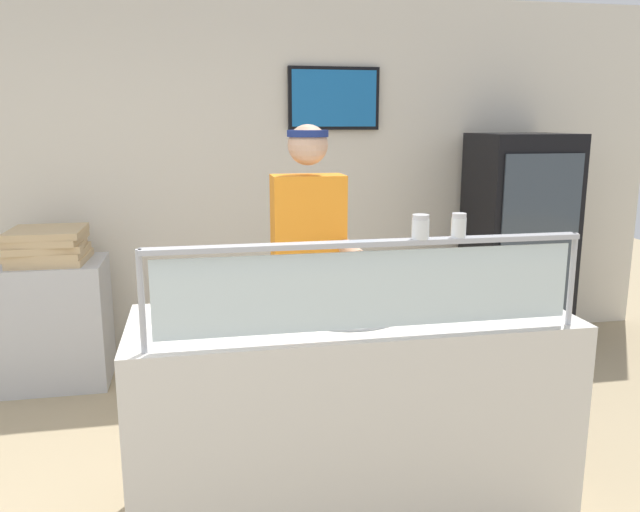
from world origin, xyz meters
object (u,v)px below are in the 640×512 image
Objects in this scene: pepper_flake_shaker at (459,227)px; drink_fridge at (518,243)px; parmesan_shaker at (420,228)px; pizza_tray at (346,309)px; worker_figure at (309,267)px; pizza_box_stack at (48,245)px; pizza_server at (341,306)px.

drink_fridge is (1.46, 2.19, -0.53)m from pepper_flake_shaker.
parmesan_shaker is 0.16m from pepper_flake_shaker.
pepper_flake_shaker reaches higher than parmesan_shaker.
drink_fridge is at bearing 53.57° from parmesan_shaker.
worker_figure reaches higher than pizza_tray.
pizza_tray is 5.51× the size of parmesan_shaker.
pepper_flake_shaker is 2.94m from pizza_box_stack.
pizza_box_stack is at bearing 131.53° from pizza_tray.
pizza_server is 0.54× the size of pizza_box_stack.
drink_fridge is (1.87, 1.19, -0.16)m from worker_figure.
worker_figure is 1.04× the size of drink_fridge.
drink_fridge is (1.85, 1.88, -0.15)m from pizza_server.
worker_figure reaches higher than parmesan_shaker.
pepper_flake_shaker reaches higher than pizza_box_stack.
pizza_box_stack reaches higher than pizza_tray.
parmesan_shaker is at bearing 180.00° from pepper_flake_shaker.
parmesan_shaker is 0.99× the size of pepper_flake_shaker.
parmesan_shaker is (0.21, -0.33, 0.41)m from pizza_tray.
pepper_flake_shaker is at bearing -123.71° from drink_fridge.
pepper_flake_shaker is 0.05× the size of worker_figure.
parmesan_shaker is 0.05× the size of worker_figure.
parmesan_shaker is (0.24, -0.31, 0.39)m from pizza_server.
worker_figure is (-0.41, 1.00, -0.37)m from pepper_flake_shaker.
pizza_tray is 0.04m from pizza_server.
pizza_box_stack is (-3.43, -0.04, 0.12)m from drink_fridge.
pepper_flake_shaker is at bearing 0.00° from parmesan_shaker.
pepper_flake_shaker is (0.39, -0.31, 0.39)m from pizza_server.
pizza_server is at bearing -134.56° from drink_fridge.
pepper_flake_shaker is 1.14m from worker_figure.
pizza_tray is at bearing 137.68° from pepper_flake_shaker.
pizza_tray is 0.67m from worker_figure.
pizza_server is at bearing -144.05° from pizza_tray.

